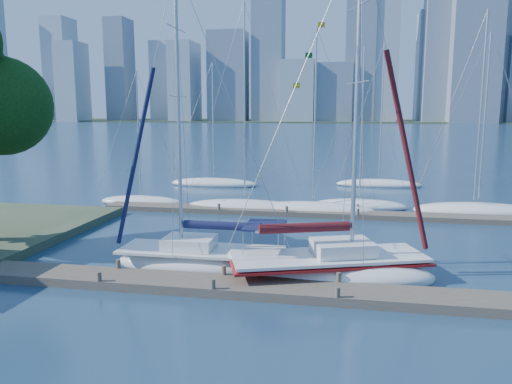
# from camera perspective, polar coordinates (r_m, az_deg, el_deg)

# --- Properties ---
(ground) EXTENTS (700.00, 700.00, 0.00)m
(ground) POSITION_cam_1_polar(r_m,az_deg,el_deg) (21.68, -4.27, -11.14)
(ground) COLOR #162D48
(ground) RESTS_ON ground
(near_dock) EXTENTS (26.00, 2.00, 0.40)m
(near_dock) POSITION_cam_1_polar(r_m,az_deg,el_deg) (21.61, -4.27, -10.64)
(near_dock) COLOR #483F35
(near_dock) RESTS_ON ground
(far_dock) EXTENTS (30.00, 1.80, 0.36)m
(far_dock) POSITION_cam_1_polar(r_m,az_deg,el_deg) (36.52, 5.23, -2.36)
(far_dock) COLOR #483F35
(far_dock) RESTS_ON ground
(far_shore) EXTENTS (800.00, 100.00, 1.50)m
(far_shore) POSITION_cam_1_polar(r_m,az_deg,el_deg) (339.73, 9.81, 7.97)
(far_shore) COLOR #38472D
(far_shore) RESTS_ON ground
(sailboat_navy) EXTENTS (8.54, 2.83, 14.69)m
(sailboat_navy) POSITION_cam_1_polar(r_m,az_deg,el_deg) (24.14, -6.26, -6.10)
(sailboat_navy) COLOR white
(sailboat_navy) RESTS_ON ground
(sailboat_maroon) EXTENTS (9.88, 6.05, 15.66)m
(sailboat_maroon) POSITION_cam_1_polar(r_m,az_deg,el_deg) (22.92, 8.33, -7.00)
(sailboat_maroon) COLOR white
(sailboat_maroon) RESTS_ON ground
(bg_boat_0) EXTENTS (7.20, 4.33, 10.89)m
(bg_boat_0) POSITION_cam_1_polar(r_m,az_deg,el_deg) (41.63, -12.98, -1.04)
(bg_boat_0) COLOR white
(bg_boat_0) RESTS_ON ground
(bg_boat_1) EXTENTS (9.28, 2.97, 15.65)m
(bg_boat_1) POSITION_cam_1_polar(r_m,az_deg,el_deg) (38.18, -1.28, -1.64)
(bg_boat_1) COLOR white
(bg_boat_1) RESTS_ON ground
(bg_boat_2) EXTENTS (9.28, 2.81, 13.80)m
(bg_boat_2) POSITION_cam_1_polar(r_m,az_deg,el_deg) (37.41, 6.55, -1.95)
(bg_boat_2) COLOR white
(bg_boat_2) RESTS_ON ground
(bg_boat_3) EXTENTS (7.61, 3.89, 12.58)m
(bg_boat_3) POSITION_cam_1_polar(r_m,az_deg,el_deg) (39.70, 11.70, -1.46)
(bg_boat_3) COLOR white
(bg_boat_3) RESTS_ON ground
(bg_boat_4) EXTENTS (8.82, 4.32, 14.80)m
(bg_boat_4) POSITION_cam_1_polar(r_m,az_deg,el_deg) (39.77, 23.60, -1.98)
(bg_boat_4) COLOR white
(bg_boat_4) RESTS_ON ground
(bg_boat_5) EXTENTS (9.61, 5.24, 13.33)m
(bg_boat_5) POSITION_cam_1_polar(r_m,az_deg,el_deg) (40.30, 24.03, -1.90)
(bg_boat_5) COLOR white
(bg_boat_5) RESTS_ON ground
(bg_boat_6) EXTENTS (9.14, 5.80, 12.52)m
(bg_boat_6) POSITION_cam_1_polar(r_m,az_deg,el_deg) (50.52, -4.83, 1.01)
(bg_boat_6) COLOR white
(bg_boat_6) RESTS_ON ground
(bg_boat_7) EXTENTS (8.64, 4.98, 14.30)m
(bg_boat_7) POSITION_cam_1_polar(r_m,az_deg,el_deg) (51.44, 13.86, 0.92)
(bg_boat_7) COLOR white
(bg_boat_7) RESTS_ON ground
(skyline) EXTENTS (501.67, 51.31, 119.73)m
(skyline) POSITION_cam_1_polar(r_m,az_deg,el_deg) (311.53, 13.97, 14.45)
(skyline) COLOR gray
(skyline) RESTS_ON ground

